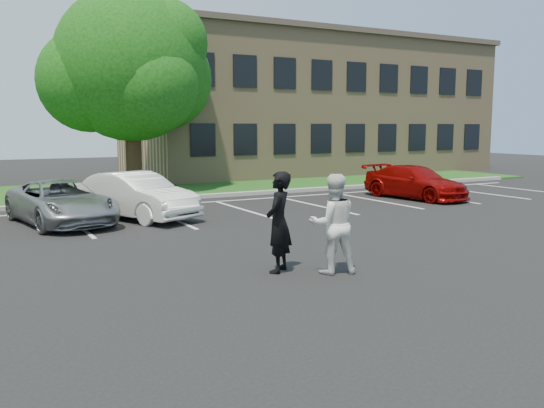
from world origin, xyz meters
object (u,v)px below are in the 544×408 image
object	(u,v)px
man_black_suit	(279,222)
man_white_shirt	(333,224)
tree	(132,69)
office_building	(308,106)
car_white_sedan	(136,196)
car_silver_minivan	(61,202)
car_red_compact	(415,182)

from	to	relation	value
man_black_suit	man_white_shirt	world-z (taller)	man_black_suit
tree	man_white_shirt	size ratio (longest dim) A/B	4.49
man_white_shirt	office_building	bearing A→B (deg)	-103.30
office_building	tree	size ratio (longest dim) A/B	2.55
car_white_sedan	car_silver_minivan	bearing A→B (deg)	153.45
car_red_compact	man_black_suit	bearing A→B (deg)	-152.10
car_white_sedan	car_red_compact	size ratio (longest dim) A/B	0.98
office_building	car_white_sedan	xyz separation A→B (m)	(-14.98, -13.91, -3.43)
tree	car_white_sedan	world-z (taller)	tree
car_silver_minivan	man_white_shirt	bearing A→B (deg)	-76.34
car_red_compact	office_building	bearing A→B (deg)	66.85
office_building	car_white_sedan	world-z (taller)	office_building
man_black_suit	car_silver_minivan	size ratio (longest dim) A/B	0.43
car_silver_minivan	car_red_compact	xyz separation A→B (m)	(13.39, -0.35, 0.00)
man_black_suit	car_white_sedan	distance (m)	7.90
tree	man_black_suit	size ratio (longest dim) A/B	4.40
office_building	car_silver_minivan	distance (m)	22.31
car_white_sedan	car_red_compact	distance (m)	11.19
car_silver_minivan	car_white_sedan	size ratio (longest dim) A/B	1.06
tree	man_black_suit	bearing A→B (deg)	-95.16
man_white_shirt	car_white_sedan	world-z (taller)	man_white_shirt
tree	man_black_suit	world-z (taller)	tree
tree	man_black_suit	xyz separation A→B (m)	(-1.42, -15.76, -4.35)
tree	car_silver_minivan	world-z (taller)	tree
car_silver_minivan	car_red_compact	size ratio (longest dim) A/B	1.04
tree	man_black_suit	distance (m)	16.41
office_building	car_white_sedan	size ratio (longest dim) A/B	5.09
man_black_suit	car_red_compact	world-z (taller)	man_black_suit
man_black_suit	car_red_compact	bearing A→B (deg)	172.08
man_white_shirt	car_red_compact	world-z (taller)	man_white_shirt
office_building	man_black_suit	world-z (taller)	office_building
man_white_shirt	car_white_sedan	size ratio (longest dim) A/B	0.45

